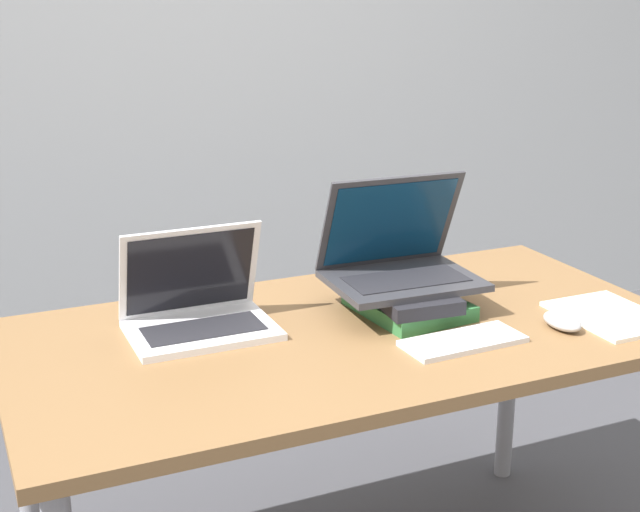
{
  "coord_description": "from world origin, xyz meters",
  "views": [
    {
      "loc": [
        -0.81,
        -1.28,
        1.46
      ],
      "look_at": [
        -0.07,
        0.39,
        0.9
      ],
      "focal_mm": 50.0,
      "sensor_mm": 36.0,
      "label": 1
    }
  ],
  "objects_px": {
    "laptop_left": "(198,310)",
    "book_stack": "(407,300)",
    "laptop_on_books": "(399,261)",
    "mouse": "(562,321)",
    "notepad": "(611,316)",
    "wireless_keyboard": "(463,341)"
  },
  "relations": [
    {
      "from": "mouse",
      "to": "notepad",
      "type": "xyz_separation_m",
      "value": [
        0.15,
        0.01,
        -0.01
      ]
    },
    {
      "from": "book_stack",
      "to": "laptop_on_books",
      "type": "bearing_deg",
      "value": 94.07
    },
    {
      "from": "mouse",
      "to": "wireless_keyboard",
      "type": "bearing_deg",
      "value": 176.88
    },
    {
      "from": "wireless_keyboard",
      "to": "notepad",
      "type": "xyz_separation_m",
      "value": [
        0.4,
        -0.01,
        -0.0
      ]
    },
    {
      "from": "laptop_on_books",
      "to": "mouse",
      "type": "xyz_separation_m",
      "value": [
        0.27,
        -0.27,
        -0.1
      ]
    },
    {
      "from": "laptop_on_books",
      "to": "mouse",
      "type": "bearing_deg",
      "value": -44.55
    },
    {
      "from": "book_stack",
      "to": "notepad",
      "type": "xyz_separation_m",
      "value": [
        0.42,
        -0.22,
        -0.03
      ]
    },
    {
      "from": "book_stack",
      "to": "notepad",
      "type": "bearing_deg",
      "value": -27.62
    },
    {
      "from": "book_stack",
      "to": "mouse",
      "type": "height_order",
      "value": "book_stack"
    },
    {
      "from": "laptop_left",
      "to": "laptop_on_books",
      "type": "bearing_deg",
      "value": -6.46
    },
    {
      "from": "laptop_on_books",
      "to": "wireless_keyboard",
      "type": "relative_size",
      "value": 1.28
    },
    {
      "from": "laptop_on_books",
      "to": "laptop_left",
      "type": "bearing_deg",
      "value": 173.54
    },
    {
      "from": "wireless_keyboard",
      "to": "notepad",
      "type": "distance_m",
      "value": 0.4
    },
    {
      "from": "mouse",
      "to": "notepad",
      "type": "distance_m",
      "value": 0.15
    },
    {
      "from": "laptop_left",
      "to": "laptop_on_books",
      "type": "relative_size",
      "value": 0.91
    },
    {
      "from": "laptop_left",
      "to": "book_stack",
      "type": "height_order",
      "value": "laptop_left"
    },
    {
      "from": "book_stack",
      "to": "wireless_keyboard",
      "type": "relative_size",
      "value": 1.06
    },
    {
      "from": "laptop_left",
      "to": "mouse",
      "type": "xyz_separation_m",
      "value": [
        0.75,
        -0.32,
        -0.03
      ]
    },
    {
      "from": "laptop_on_books",
      "to": "wireless_keyboard",
      "type": "bearing_deg",
      "value": -85.21
    },
    {
      "from": "book_stack",
      "to": "mouse",
      "type": "relative_size",
      "value": 2.69
    },
    {
      "from": "laptop_left",
      "to": "wireless_keyboard",
      "type": "height_order",
      "value": "laptop_left"
    },
    {
      "from": "book_stack",
      "to": "wireless_keyboard",
      "type": "height_order",
      "value": "book_stack"
    }
  ]
}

